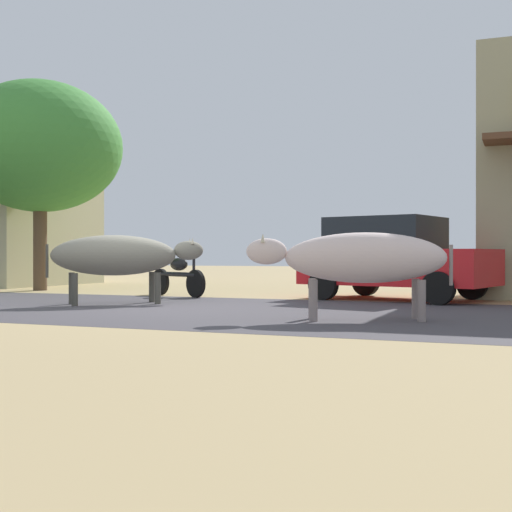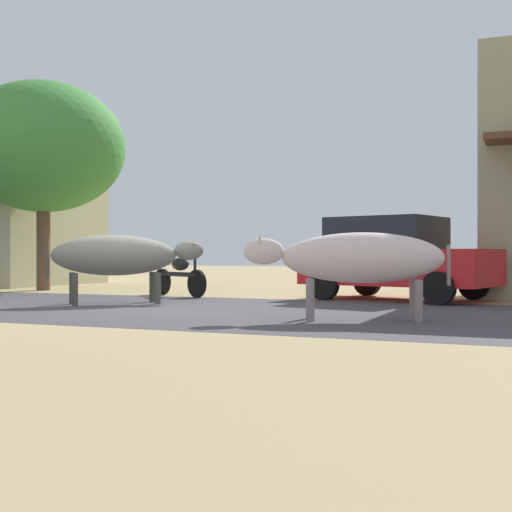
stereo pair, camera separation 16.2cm
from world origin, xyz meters
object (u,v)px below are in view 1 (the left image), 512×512
(cow_near_brown, at_px, (118,256))
(roadside_tree, at_px, (40,147))
(cow_far_dark, at_px, (360,258))
(parked_hatchback_car, at_px, (394,257))
(parked_motorcycle, at_px, (178,275))

(cow_near_brown, bearing_deg, roadside_tree, 142.78)
(cow_near_brown, relative_size, cow_far_dark, 0.88)
(roadside_tree, distance_m, cow_far_dark, 10.80)
(parked_hatchback_car, xyz_separation_m, parked_motorcycle, (-4.54, -0.57, -0.38))
(cow_far_dark, bearing_deg, roadside_tree, 152.42)
(parked_hatchback_car, distance_m, parked_motorcycle, 4.59)
(roadside_tree, height_order, cow_near_brown, roadside_tree)
(roadside_tree, distance_m, parked_motorcycle, 5.46)
(roadside_tree, relative_size, cow_far_dark, 1.92)
(cow_far_dark, bearing_deg, parked_motorcycle, 141.14)
(parked_motorcycle, bearing_deg, roadside_tree, 168.35)
(parked_hatchback_car, bearing_deg, cow_near_brown, -145.40)
(parked_hatchback_car, distance_m, cow_near_brown, 5.39)
(roadside_tree, xyz_separation_m, parked_hatchback_car, (8.91, -0.33, -2.75))
(parked_motorcycle, bearing_deg, parked_hatchback_car, 7.14)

